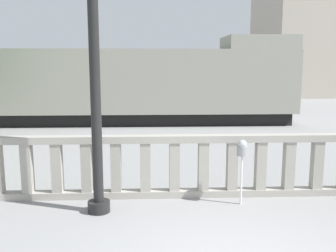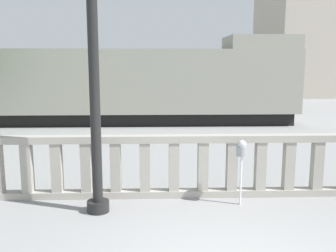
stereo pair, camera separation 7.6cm
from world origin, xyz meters
TOP-DOWN VIEW (x-y plane):
  - balustrade at (0.00, 3.04)m, footprint 16.98×0.24m
  - lamppost at (-1.98, 2.32)m, footprint 0.40×0.40m
  - parking_meter at (0.66, 2.58)m, footprint 0.20×0.20m
  - train_near at (-4.99, 12.78)m, footprint 20.94×2.90m
  - building_block at (13.68, 28.75)m, footprint 9.90×9.23m

SIDE VIEW (x-z plane):
  - balustrade at x=0.00m, z-range 0.00..1.26m
  - parking_meter at x=0.66m, z-range 0.39..1.64m
  - train_near at x=-4.99m, z-range -0.20..3.66m
  - lamppost at x=-1.98m, z-range 0.13..5.83m
  - building_block at x=13.68m, z-range 0.00..11.25m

